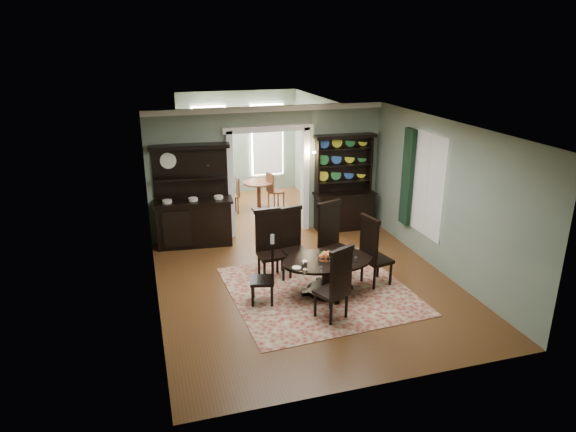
# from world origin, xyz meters

# --- Properties ---
(room) EXTENTS (5.51, 6.01, 3.01)m
(room) POSITION_xyz_m (0.00, 0.04, 1.58)
(room) COLOR #563116
(room) RESTS_ON ground
(parlor) EXTENTS (3.51, 3.50, 3.01)m
(parlor) POSITION_xyz_m (0.00, 5.53, 1.52)
(parlor) COLOR #563116
(parlor) RESTS_ON ground
(doorway_trim) EXTENTS (2.08, 0.25, 2.57)m
(doorway_trim) POSITION_xyz_m (0.00, 3.00, 1.62)
(doorway_trim) COLOR silver
(doorway_trim) RESTS_ON floor
(right_window) EXTENTS (0.15, 1.47, 2.12)m
(right_window) POSITION_xyz_m (2.69, 0.93, 1.60)
(right_window) COLOR white
(right_window) RESTS_ON wall_right
(wall_sconce) EXTENTS (0.27, 0.21, 0.21)m
(wall_sconce) POSITION_xyz_m (0.95, 2.85, 1.89)
(wall_sconce) COLOR gold
(wall_sconce) RESTS_ON back_wall_right
(rug) EXTENTS (3.36, 3.28, 0.01)m
(rug) POSITION_xyz_m (0.14, -0.21, 0.01)
(rug) COLOR maroon
(rug) RESTS_ON floor
(dining_table) EXTENTS (1.70, 1.58, 0.67)m
(dining_table) POSITION_xyz_m (0.25, -0.32, 0.46)
(dining_table) COLOR black
(dining_table) RESTS_ON rug
(centerpiece) EXTENTS (1.22, 0.78, 0.20)m
(centerpiece) POSITION_xyz_m (0.16, -0.38, 0.72)
(centerpiece) COLOR silver
(centerpiece) RESTS_ON dining_table
(chair_far_left) EXTENTS (0.53, 0.50, 1.37)m
(chair_far_left) POSITION_xyz_m (-0.59, 0.66, 0.72)
(chair_far_left) COLOR black
(chair_far_left) RESTS_ON rug
(chair_far_mid) EXTENTS (0.57, 0.55, 1.33)m
(chair_far_mid) POSITION_xyz_m (-0.10, 0.76, 0.70)
(chair_far_mid) COLOR black
(chair_far_mid) RESTS_ON rug
(chair_far_right) EXTENTS (0.68, 0.66, 1.45)m
(chair_far_right) POSITION_xyz_m (0.64, 0.51, 0.76)
(chair_far_right) COLOR black
(chair_far_right) RESTS_ON rug
(chair_end_left) EXTENTS (0.52, 0.54, 1.21)m
(chair_end_left) POSITION_xyz_m (-0.88, -0.36, 0.63)
(chair_end_left) COLOR black
(chair_end_left) RESTS_ON rug
(chair_end_right) EXTENTS (0.58, 0.60, 1.38)m
(chair_end_right) POSITION_xyz_m (1.16, -0.26, 0.73)
(chair_end_right) COLOR black
(chair_end_right) RESTS_ON rug
(chair_near) EXTENTS (0.64, 0.62, 1.32)m
(chair_near) POSITION_xyz_m (0.04, -1.26, 0.69)
(chair_near) COLOR black
(chair_near) RESTS_ON rug
(sideboard) EXTENTS (1.77, 0.77, 2.27)m
(sideboard) POSITION_xyz_m (-1.79, 2.73, 0.79)
(sideboard) COLOR black
(sideboard) RESTS_ON floor
(welsh_dresser) EXTENTS (1.49, 0.58, 2.30)m
(welsh_dresser) POSITION_xyz_m (1.81, 2.75, 0.83)
(welsh_dresser) COLOR black
(welsh_dresser) RESTS_ON floor
(parlor_table) EXTENTS (0.83, 0.83, 0.77)m
(parlor_table) POSITION_xyz_m (0.18, 4.75, 0.50)
(parlor_table) COLOR brown
(parlor_table) RESTS_ON parlor_floor
(parlor_chair_left) EXTENTS (0.41, 0.41, 0.98)m
(parlor_chair_left) POSITION_xyz_m (-0.53, 4.62, 0.52)
(parlor_chair_left) COLOR brown
(parlor_chair_left) RESTS_ON parlor_floor
(parlor_chair_right) EXTENTS (0.47, 0.46, 1.02)m
(parlor_chair_right) POSITION_xyz_m (0.57, 4.64, 0.55)
(parlor_chair_right) COLOR brown
(parlor_chair_right) RESTS_ON parlor_floor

